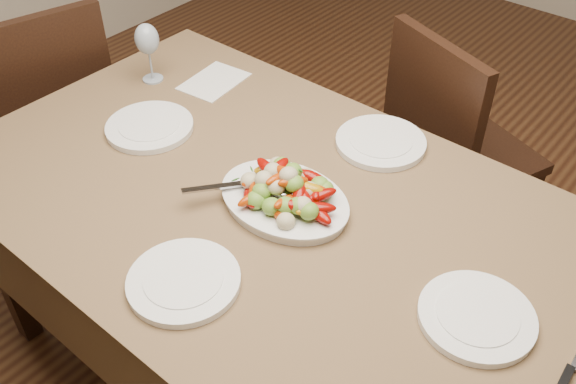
% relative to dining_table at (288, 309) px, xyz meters
% --- Properties ---
extents(floor, '(6.00, 6.00, 0.00)m').
position_rel_dining_table_xyz_m(floor, '(0.12, 0.21, -0.38)').
color(floor, '#402413').
rests_on(floor, ground).
extents(dining_table, '(1.85, 1.06, 0.76)m').
position_rel_dining_table_xyz_m(dining_table, '(0.00, 0.00, 0.00)').
color(dining_table, brown).
rests_on(dining_table, ground).
extents(chair_far, '(0.54, 0.54, 0.95)m').
position_rel_dining_table_xyz_m(chair_far, '(0.09, 0.86, 0.10)').
color(chair_far, black).
rests_on(chair_far, ground).
extents(chair_left, '(0.51, 0.51, 0.95)m').
position_rel_dining_table_xyz_m(chair_left, '(-1.23, 0.07, 0.10)').
color(chair_left, black).
rests_on(chair_left, ground).
extents(serving_platter, '(0.34, 0.25, 0.02)m').
position_rel_dining_table_xyz_m(serving_platter, '(-0.02, 0.01, 0.39)').
color(serving_platter, white).
rests_on(serving_platter, dining_table).
extents(roasted_vegetables, '(0.28, 0.19, 0.09)m').
position_rel_dining_table_xyz_m(roasted_vegetables, '(-0.02, 0.01, 0.45)').
color(roasted_vegetables, '#730602').
rests_on(roasted_vegetables, serving_platter).
extents(serving_spoon, '(0.27, 0.20, 0.03)m').
position_rel_dining_table_xyz_m(serving_spoon, '(-0.09, -0.03, 0.43)').
color(serving_spoon, '#9EA0A8').
rests_on(serving_spoon, serving_platter).
extents(plate_left, '(0.25, 0.25, 0.02)m').
position_rel_dining_table_xyz_m(plate_left, '(-0.53, 0.02, 0.39)').
color(plate_left, white).
rests_on(plate_left, dining_table).
extents(plate_right, '(0.24, 0.24, 0.02)m').
position_rel_dining_table_xyz_m(plate_right, '(0.52, -0.01, 0.39)').
color(plate_right, white).
rests_on(plate_right, dining_table).
extents(plate_far, '(0.25, 0.25, 0.02)m').
position_rel_dining_table_xyz_m(plate_far, '(0.02, 0.38, 0.39)').
color(plate_far, white).
rests_on(plate_far, dining_table).
extents(plate_near, '(0.25, 0.25, 0.02)m').
position_rel_dining_table_xyz_m(plate_near, '(-0.02, -0.33, 0.39)').
color(plate_near, white).
rests_on(plate_near, dining_table).
extents(wine_glass, '(0.08, 0.08, 0.20)m').
position_rel_dining_table_xyz_m(wine_glass, '(-0.74, 0.21, 0.48)').
color(wine_glass, '#8C99A5').
rests_on(wine_glass, dining_table).
extents(menu_card, '(0.17, 0.22, 0.00)m').
position_rel_dining_table_xyz_m(menu_card, '(-0.58, 0.32, 0.38)').
color(menu_card, silver).
rests_on(menu_card, dining_table).
extents(table_knife, '(0.03, 0.20, 0.01)m').
position_rel_dining_table_xyz_m(table_knife, '(0.72, -0.01, 0.38)').
color(table_knife, '#9EA0A8').
rests_on(table_knife, dining_table).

